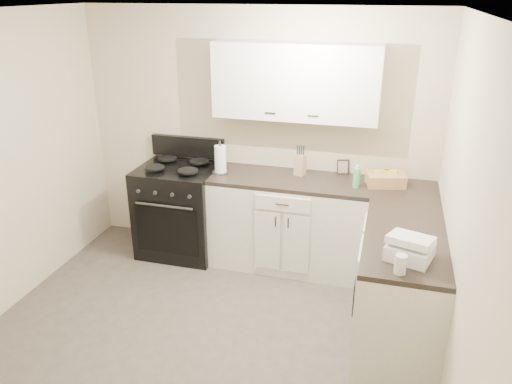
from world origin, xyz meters
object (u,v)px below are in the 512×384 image
(stove, at_px, (180,211))
(paper_towel, at_px, (220,159))
(countertop_grill, at_px, (410,251))
(knife_block, at_px, (300,165))
(wicker_basket, at_px, (385,179))

(stove, bearing_deg, paper_towel, -0.20)
(stove, relative_size, paper_towel, 3.52)
(paper_towel, distance_m, countertop_grill, 2.19)
(countertop_grill, bearing_deg, knife_block, 143.09)
(paper_towel, distance_m, wicker_basket, 1.59)
(paper_towel, relative_size, countertop_grill, 0.97)
(stove, bearing_deg, countertop_grill, -29.17)
(wicker_basket, bearing_deg, knife_block, 175.74)
(stove, distance_m, knife_block, 1.37)
(countertop_grill, bearing_deg, wicker_basket, 115.67)
(knife_block, bearing_deg, wicker_basket, 16.76)
(knife_block, xyz_separation_m, paper_towel, (-0.77, -0.14, 0.03))
(stove, bearing_deg, wicker_basket, 2.26)
(paper_towel, height_order, wicker_basket, paper_towel)
(wicker_basket, xyz_separation_m, countertop_grill, (0.20, -1.34, -0.00))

